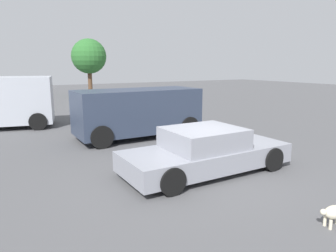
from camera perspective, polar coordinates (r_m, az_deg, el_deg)
ground_plane at (r=8.27m, az=5.76°, el=-8.62°), size 80.00×80.00×0.00m
sedan_foreground at (r=8.22m, az=6.94°, el=-4.74°), size 4.56×1.91×1.19m
suv_dark at (r=12.06m, az=-5.62°, el=2.75°), size 4.79×2.09×1.88m
pedestrian at (r=15.09m, az=-4.06°, el=4.22°), size 0.45×0.45×1.64m
tree_back_center at (r=29.93m, az=-14.44°, el=12.36°), size 3.18×3.18×5.20m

